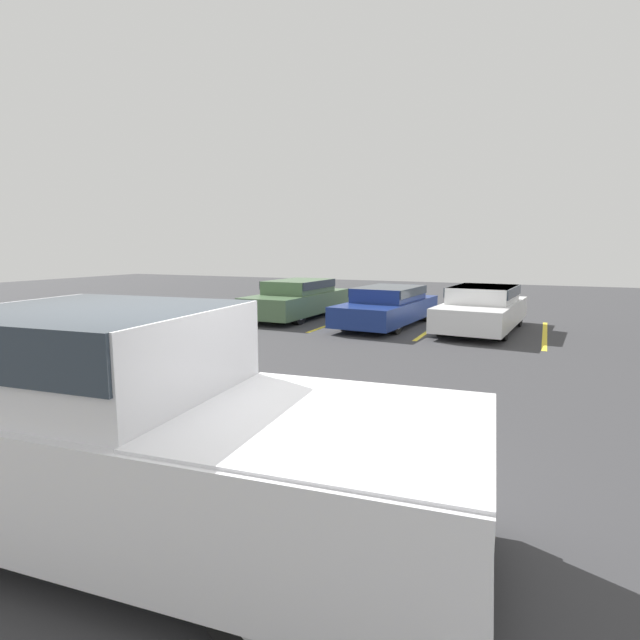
# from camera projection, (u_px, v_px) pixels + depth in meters

# --- Properties ---
(ground_plane) EXTENTS (60.00, 60.00, 0.00)m
(ground_plane) POSITION_uv_depth(u_px,v_px,m) (193.00, 502.00, 4.51)
(ground_plane) COLOR #38383A
(stall_stripe_a) EXTENTS (0.12, 4.67, 0.01)m
(stall_stripe_a) POSITION_uv_depth(u_px,v_px,m) (259.00, 316.00, 16.78)
(stall_stripe_a) COLOR yellow
(stall_stripe_a) RESTS_ON ground_plane
(stall_stripe_b) EXTENTS (0.12, 4.67, 0.01)m
(stall_stripe_b) POSITION_uv_depth(u_px,v_px,m) (340.00, 321.00, 15.58)
(stall_stripe_b) COLOR yellow
(stall_stripe_b) RESTS_ON ground_plane
(stall_stripe_c) EXTENTS (0.12, 4.67, 0.01)m
(stall_stripe_c) POSITION_uv_depth(u_px,v_px,m) (434.00, 327.00, 14.39)
(stall_stripe_c) COLOR yellow
(stall_stripe_c) RESTS_ON ground_plane
(stall_stripe_d) EXTENTS (0.12, 4.67, 0.01)m
(stall_stripe_d) POSITION_uv_depth(u_px,v_px,m) (545.00, 335.00, 13.19)
(stall_stripe_d) COLOR yellow
(stall_stripe_d) RESTS_ON ground_plane
(pickup_truck) EXTENTS (5.66, 2.44, 1.82)m
(pickup_truck) POSITION_uv_depth(u_px,v_px,m) (128.00, 425.00, 3.94)
(pickup_truck) COLOR silver
(pickup_truck) RESTS_ON ground_plane
(parked_sedan_a) EXTENTS (1.82, 4.65, 1.23)m
(parked_sedan_a) POSITION_uv_depth(u_px,v_px,m) (298.00, 298.00, 16.36)
(parked_sedan_a) COLOR #4C6B47
(parked_sedan_a) RESTS_ON ground_plane
(parked_sedan_b) EXTENTS (2.04, 4.74, 1.14)m
(parked_sedan_b) POSITION_uv_depth(u_px,v_px,m) (388.00, 305.00, 14.73)
(parked_sedan_b) COLOR navy
(parked_sedan_b) RESTS_ON ground_plane
(parked_sedan_c) EXTENTS (2.12, 4.62, 1.23)m
(parked_sedan_c) POSITION_uv_depth(u_px,v_px,m) (483.00, 307.00, 13.77)
(parked_sedan_c) COLOR silver
(parked_sedan_c) RESTS_ON ground_plane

